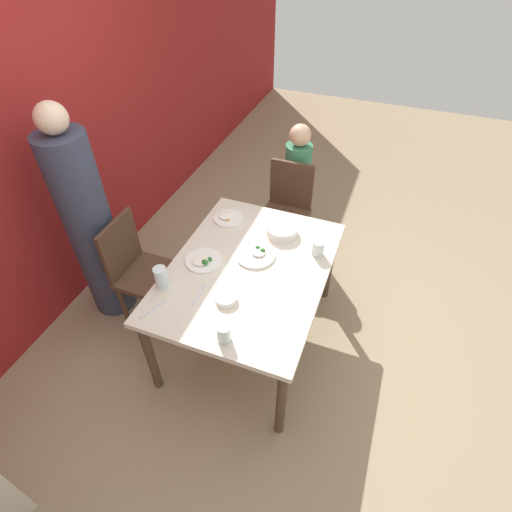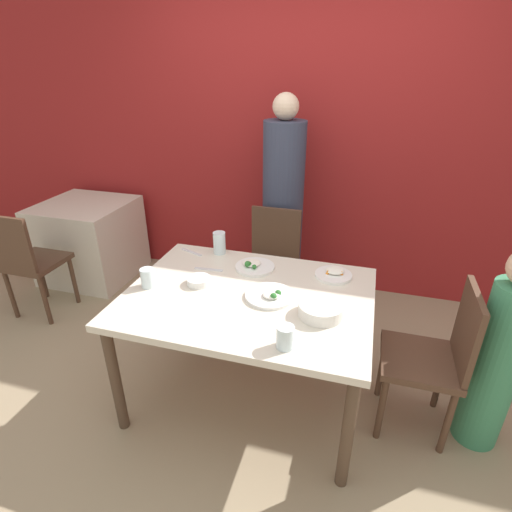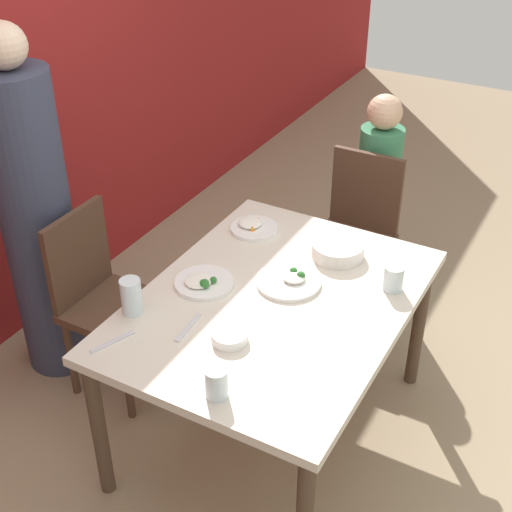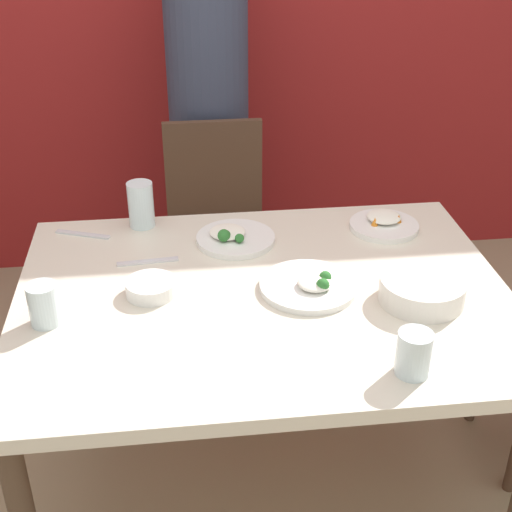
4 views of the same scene
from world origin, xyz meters
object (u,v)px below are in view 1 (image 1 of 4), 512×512
chair_adult_spot (140,269)px  person_adult (91,228)px  chair_child_spot (286,210)px  bowl_curry (282,230)px  glass_water_tall (161,277)px  plate_rice_adult (203,261)px  person_child (296,188)px

chair_adult_spot → person_adult: size_ratio=0.53×
chair_child_spot → bowl_curry: chair_child_spot is taller
person_adult → glass_water_tall: 0.78m
glass_water_tall → plate_rice_adult: bearing=-27.1°
plate_rice_adult → bowl_curry: bearing=-40.1°
chair_adult_spot → person_child: size_ratio=0.78×
person_child → chair_adult_spot: bearing=150.1°
bowl_curry → plate_rice_adult: 0.61m
chair_adult_spot → bowl_curry: size_ratio=3.95×
chair_adult_spot → chair_child_spot: 1.34m
chair_adult_spot → chair_child_spot: bearing=-36.0°
bowl_curry → plate_rice_adult: bowl_curry is taller
chair_adult_spot → glass_water_tall: bearing=-123.5°
person_adult → person_child: (1.38, -1.13, -0.24)m
chair_child_spot → person_child: person_child is taller
person_adult → glass_water_tall: bearing=-109.8°
chair_adult_spot → plate_rice_adult: (0.02, -0.54, 0.25)m
chair_child_spot → plate_rice_adult: 1.13m
plate_rice_adult → chair_adult_spot: bearing=92.0°
chair_adult_spot → plate_rice_adult: bearing=-88.0°
chair_adult_spot → plate_rice_adult: chair_adult_spot is taller
person_child → plate_rice_adult: 1.39m
bowl_curry → glass_water_tall: (-0.75, 0.54, 0.04)m
chair_adult_spot → person_child: bearing=-29.9°
person_child → glass_water_tall: person_child is taller
person_child → bowl_curry: bearing=-170.8°
plate_rice_adult → glass_water_tall: (-0.28, 0.14, 0.06)m
chair_child_spot → person_child: size_ratio=0.78×
plate_rice_adult → glass_water_tall: bearing=152.9°
person_child → person_adult: bearing=140.7°
chair_child_spot → glass_water_tall: chair_child_spot is taller
chair_adult_spot → glass_water_tall: (-0.26, -0.40, 0.31)m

